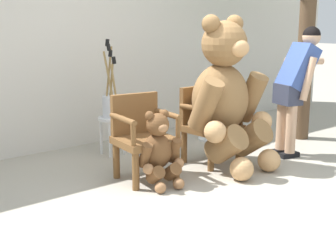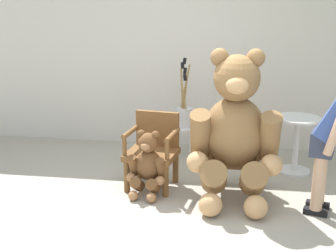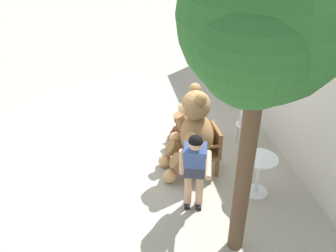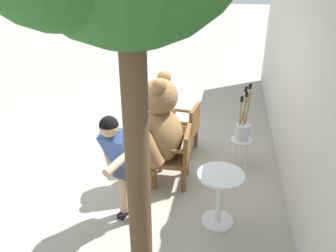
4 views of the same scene
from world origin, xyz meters
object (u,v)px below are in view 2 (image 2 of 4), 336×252
wooden_chair_left (153,148)px  teddy_bear_large (235,129)px  teddy_bear_small (148,164)px  brush_bucket (184,113)px  round_side_table (297,138)px  wooden_chair_right (234,152)px  white_stool (184,134)px  person_visitor (336,129)px

wooden_chair_left → teddy_bear_large: 1.03m
teddy_bear_large → teddy_bear_small: (-0.95, -0.01, -0.44)m
brush_bucket → round_side_table: (1.45, -0.27, -0.20)m
teddy_bear_small → wooden_chair_right: bearing=16.7°
wooden_chair_right → brush_bucket: bearing=125.3°
wooden_chair_left → round_side_table: wooden_chair_left is taller
white_stool → brush_bucket: brush_bucket is taller
wooden_chair_left → brush_bucket: (0.25, 0.95, 0.19)m
brush_bucket → teddy_bear_large: bearing=-61.0°
brush_bucket → teddy_bear_small: bearing=-102.3°
teddy_bear_large → person_visitor: 1.01m
teddy_bear_large → brush_bucket: bearing=119.0°
teddy_bear_small → white_stool: size_ratio=1.62×
round_side_table → wooden_chair_right: bearing=-138.9°
wooden_chair_left → round_side_table: 1.83m
wooden_chair_right → brush_bucket: 1.18m
white_stool → brush_bucket: 0.29m
teddy_bear_large → round_side_table: size_ratio=2.30×
wooden_chair_right → wooden_chair_left: bearing=-180.0°
person_visitor → brush_bucket: 2.20m
wooden_chair_right → white_stool: size_ratio=1.87×
wooden_chair_left → round_side_table: bearing=21.6°
wooden_chair_right → teddy_bear_small: wooden_chair_right is taller
wooden_chair_right → teddy_bear_large: 0.44m
wooden_chair_right → brush_bucket: brush_bucket is taller
teddy_bear_large → wooden_chair_right: bearing=90.9°
teddy_bear_large → person_visitor: size_ratio=1.08×
brush_bucket → round_side_table: bearing=-10.8°
wooden_chair_left → person_visitor: bearing=-13.5°
white_stool → brush_bucket: bearing=-153.4°
teddy_bear_large → teddy_bear_small: teddy_bear_large is taller
teddy_bear_small → person_visitor: 2.02m
wooden_chair_right → round_side_table: bearing=41.1°
person_visitor → brush_bucket: size_ratio=1.65×
teddy_bear_small → white_stool: 1.26m
wooden_chair_left → brush_bucket: bearing=75.0°
round_side_table → brush_bucket: bearing=169.2°
teddy_bear_small → person_visitor: (1.93, -0.18, 0.54)m
wooden_chair_right → brush_bucket: (-0.67, 0.95, 0.19)m
teddy_bear_small → round_side_table: (1.71, 0.96, 0.08)m
teddy_bear_small → teddy_bear_large: bearing=0.7°
wooden_chair_left → person_visitor: person_visitor is taller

